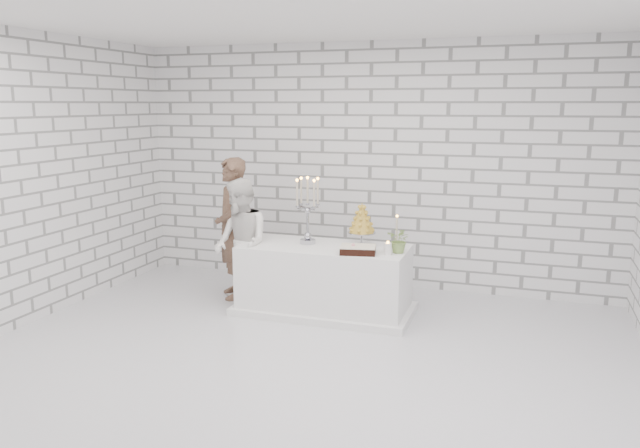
{
  "coord_description": "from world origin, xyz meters",
  "views": [
    {
      "loc": [
        1.83,
        -4.91,
        2.26
      ],
      "look_at": [
        -0.13,
        0.95,
        1.05
      ],
      "focal_mm": 34.64,
      "sensor_mm": 36.0,
      "label": 1
    }
  ],
  "objects_px": {
    "groom": "(232,228)",
    "candelabra": "(308,210)",
    "croquembouche": "(362,224)",
    "bride": "(241,243)",
    "cake_table": "(324,279)"
  },
  "relations": [
    {
      "from": "candelabra",
      "to": "groom",
      "type": "bearing_deg",
      "value": 171.43
    },
    {
      "from": "cake_table",
      "to": "croquembouche",
      "type": "bearing_deg",
      "value": 23.23
    },
    {
      "from": "bride",
      "to": "croquembouche",
      "type": "distance_m",
      "value": 1.37
    },
    {
      "from": "cake_table",
      "to": "groom",
      "type": "relative_size",
      "value": 1.09
    },
    {
      "from": "groom",
      "to": "candelabra",
      "type": "xyz_separation_m",
      "value": [
        0.99,
        -0.15,
        0.29
      ]
    },
    {
      "from": "bride",
      "to": "croquembouche",
      "type": "height_order",
      "value": "bride"
    },
    {
      "from": "groom",
      "to": "candelabra",
      "type": "bearing_deg",
      "value": 46.74
    },
    {
      "from": "candelabra",
      "to": "croquembouche",
      "type": "height_order",
      "value": "candelabra"
    },
    {
      "from": "cake_table",
      "to": "groom",
      "type": "xyz_separation_m",
      "value": [
        -1.2,
        0.2,
        0.45
      ]
    },
    {
      "from": "bride",
      "to": "candelabra",
      "type": "height_order",
      "value": "candelabra"
    },
    {
      "from": "groom",
      "to": "croquembouche",
      "type": "height_order",
      "value": "groom"
    },
    {
      "from": "cake_table",
      "to": "bride",
      "type": "relative_size",
      "value": 1.24
    },
    {
      "from": "groom",
      "to": "croquembouche",
      "type": "relative_size",
      "value": 3.54
    },
    {
      "from": "cake_table",
      "to": "croquembouche",
      "type": "height_order",
      "value": "croquembouche"
    },
    {
      "from": "candelabra",
      "to": "croquembouche",
      "type": "relative_size",
      "value": 1.59
    }
  ]
}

